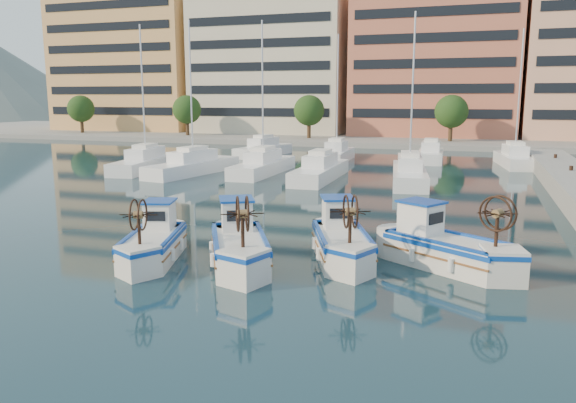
% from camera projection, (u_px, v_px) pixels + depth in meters
% --- Properties ---
extents(ground, '(300.00, 300.00, 0.00)m').
position_uv_depth(ground, '(261.00, 263.00, 20.09)').
color(ground, '#1B3747').
rests_on(ground, ground).
extents(waterfront, '(180.00, 40.00, 25.60)m').
position_uv_depth(waterfront, '(498.00, 58.00, 75.83)').
color(waterfront, gray).
rests_on(waterfront, ground).
extents(yacht_marina, '(38.51, 24.03, 11.50)m').
position_uv_depth(yacht_marina, '(341.00, 163.00, 46.48)').
color(yacht_marina, white).
rests_on(yacht_marina, ground).
extents(fishing_boat_a, '(2.76, 4.24, 2.57)m').
position_uv_depth(fishing_boat_a, '(154.00, 241.00, 20.42)').
color(fishing_boat_a, silver).
rests_on(fishing_boat_a, ground).
extents(fishing_boat_b, '(3.59, 4.63, 2.80)m').
position_uv_depth(fishing_boat_b, '(239.00, 243.00, 19.83)').
color(fishing_boat_b, silver).
rests_on(fishing_boat_b, ground).
extents(fishing_boat_c, '(3.18, 4.51, 2.72)m').
position_uv_depth(fishing_boat_c, '(341.00, 239.00, 20.45)').
color(fishing_boat_c, silver).
rests_on(fishing_boat_c, ground).
extents(fishing_boat_d, '(4.59, 3.82, 2.80)m').
position_uv_depth(fishing_boat_d, '(444.00, 246.00, 19.49)').
color(fishing_boat_d, silver).
rests_on(fishing_boat_d, ground).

